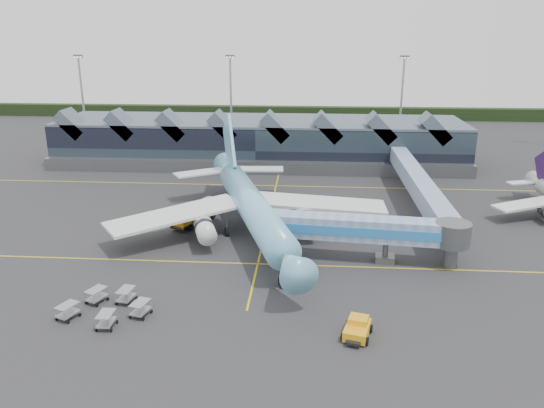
# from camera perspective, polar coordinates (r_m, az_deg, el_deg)

# --- Properties ---
(ground) EXTENTS (260.00, 260.00, 0.00)m
(ground) POSITION_cam_1_polar(r_m,az_deg,el_deg) (76.06, -0.95, -3.94)
(ground) COLOR #252527
(ground) RESTS_ON ground
(taxi_stripes) EXTENTS (120.00, 60.00, 0.01)m
(taxi_stripes) POSITION_cam_1_polar(r_m,az_deg,el_deg) (85.36, -0.36, -1.41)
(taxi_stripes) COLOR gold
(taxi_stripes) RESTS_ON ground
(tree_line_far) EXTENTS (260.00, 4.00, 4.00)m
(tree_line_far) POSITION_cam_1_polar(r_m,az_deg,el_deg) (182.21, 2.15, 9.82)
(tree_line_far) COLOR black
(tree_line_far) RESTS_ON ground
(terminal) EXTENTS (90.00, 22.25, 12.52)m
(terminal) POSITION_cam_1_polar(r_m,az_deg,el_deg) (120.42, -1.37, 6.84)
(terminal) COLOR black
(terminal) RESTS_ON ground
(light_masts) EXTENTS (132.40, 42.56, 22.45)m
(light_masts) POSITION_cam_1_polar(r_m,az_deg,el_deg) (134.71, 10.57, 11.04)
(light_masts) COLOR #9A9DA3
(light_masts) RESTS_ON ground
(main_airliner) EXTENTS (40.01, 47.15, 15.54)m
(main_airliner) POSITION_cam_1_polar(r_m,az_deg,el_deg) (77.36, -2.34, 0.04)
(main_airliner) COLOR #6FBAE2
(main_airliner) RESTS_ON ground
(jet_bridge) EXTENTS (25.76, 6.24, 6.04)m
(jet_bridge) POSITION_cam_1_polar(r_m,az_deg,el_deg) (69.22, 11.35, -2.86)
(jet_bridge) COLOR #7493C2
(jet_bridge) RESTS_ON ground
(fuel_truck) EXTENTS (5.92, 9.64, 3.31)m
(fuel_truck) POSITION_cam_1_polar(r_m,az_deg,el_deg) (83.05, -8.20, -0.82)
(fuel_truck) COLOR black
(fuel_truck) RESTS_ON ground
(pushback_tug) EXTENTS (3.38, 4.48, 1.82)m
(pushback_tug) POSITION_cam_1_polar(r_m,az_deg,el_deg) (54.06, 9.15, -13.11)
(pushback_tug) COLOR #ECA316
(pushback_tug) RESTS_ON ground
(baggage_carts) EXTENTS (9.55, 7.62, 1.59)m
(baggage_carts) POSITION_cam_1_polar(r_m,az_deg,el_deg) (59.88, -17.25, -10.36)
(baggage_carts) COLOR #9CA0A5
(baggage_carts) RESTS_ON ground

